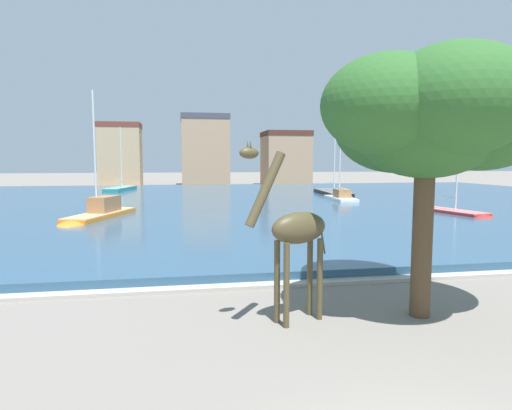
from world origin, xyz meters
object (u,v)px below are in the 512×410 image
sailboat_black (335,195)px  sailboat_orange (98,215)px  giraffe_statue (295,232)px  sailboat_white (339,198)px  shade_tree (430,117)px  sailboat_red (457,214)px  sailboat_teal (123,190)px

sailboat_black → sailboat_orange: size_ratio=1.18×
giraffe_statue → sailboat_white: (11.88, 28.47, -1.78)m
sailboat_white → sailboat_orange: sailboat_orange is taller
sailboat_white → shade_tree: bearing=-106.5°
sailboat_red → sailboat_black: bearing=99.0°
sailboat_red → sailboat_orange: (-24.01, 1.61, 0.23)m
giraffe_statue → sailboat_black: sailboat_black is taller
sailboat_teal → sailboat_orange: bearing=-85.9°
sailboat_orange → shade_tree: sailboat_orange is taller
sailboat_white → sailboat_red: bearing=-70.5°
sailboat_red → sailboat_teal: 38.80m
sailboat_black → sailboat_teal: bearing=153.0°
giraffe_statue → shade_tree: size_ratio=0.67×
sailboat_red → shade_tree: 21.68m
sailboat_red → sailboat_orange: sailboat_orange is taller
sailboat_black → shade_tree: (-9.96, -33.94, 4.68)m
giraffe_statue → sailboat_red: bearing=46.3°
sailboat_teal → sailboat_orange: sailboat_orange is taller
sailboat_white → sailboat_teal: 27.75m
sailboat_red → giraffe_statue: bearing=-133.7°
sailboat_teal → sailboat_white: bearing=-38.2°
sailboat_red → sailboat_white: sailboat_white is taller
sailboat_orange → shade_tree: (11.37, -18.57, 4.53)m
sailboat_white → shade_tree: size_ratio=1.19×
giraffe_statue → sailboat_white: bearing=67.4°
sailboat_white → sailboat_orange: size_ratio=0.95×
sailboat_black → sailboat_orange: (-21.33, -15.37, 0.15)m
giraffe_statue → sailboat_orange: bearing=113.5°
sailboat_white → sailboat_black: bearing=74.6°
giraffe_statue → sailboat_orange: sailboat_orange is taller
sailboat_white → sailboat_black: (1.46, 5.30, -0.09)m
sailboat_teal → sailboat_black: 26.12m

